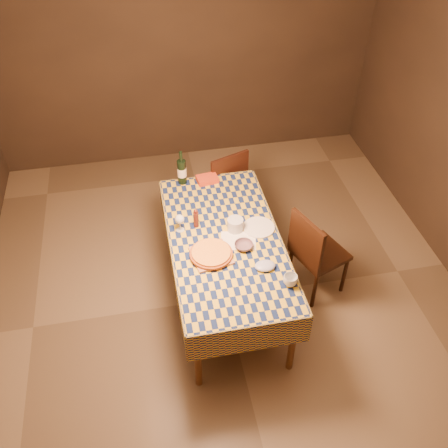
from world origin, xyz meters
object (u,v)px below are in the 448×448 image
(dining_table, at_px, (225,246))
(chair_far, at_px, (224,183))
(bowl, at_px, (244,246))
(chair_right, at_px, (314,251))
(cutting_board, at_px, (211,255))
(pizza, at_px, (211,253))
(wine_bottle, at_px, (182,171))
(white_plate, at_px, (259,227))

(dining_table, bearing_deg, chair_far, 79.46)
(bowl, distance_m, chair_right, 0.73)
(cutting_board, distance_m, pizza, 0.03)
(pizza, bearing_deg, wine_bottle, 95.38)
(dining_table, height_order, bowl, bowl)
(cutting_board, distance_m, white_plate, 0.53)
(wine_bottle, xyz_separation_m, white_plate, (0.56, -0.78, -0.12))
(dining_table, bearing_deg, white_plate, 14.50)
(white_plate, bearing_deg, chair_far, 96.34)
(wine_bottle, distance_m, chair_right, 1.43)
(wine_bottle, xyz_separation_m, chair_far, (0.45, 0.23, -0.38))
(pizza, relative_size, chair_right, 0.42)
(bowl, xyz_separation_m, chair_far, (0.07, 1.21, -0.27))
(pizza, bearing_deg, chair_right, 7.52)
(white_plate, distance_m, chair_far, 1.04)
(white_plate, bearing_deg, pizza, -151.16)
(dining_table, relative_size, bowl, 12.03)
(dining_table, xyz_separation_m, wine_bottle, (-0.25, 0.86, 0.21))
(dining_table, bearing_deg, pizza, -130.83)
(wine_bottle, distance_m, white_plate, 0.96)
(bowl, height_order, chair_right, chair_right)
(bowl, relative_size, chair_far, 0.16)
(cutting_board, bearing_deg, chair_right, 7.52)
(cutting_board, bearing_deg, dining_table, 49.17)
(chair_far, bearing_deg, wine_bottle, -153.31)
(wine_bottle, distance_m, chair_far, 0.63)
(cutting_board, height_order, wine_bottle, wine_bottle)
(dining_table, xyz_separation_m, pizza, (-0.15, -0.17, 0.11))
(cutting_board, height_order, pizza, pizza)
(dining_table, height_order, cutting_board, cutting_board)
(bowl, bearing_deg, dining_table, 134.93)
(dining_table, bearing_deg, bowl, -45.07)
(dining_table, height_order, pizza, pizza)
(dining_table, height_order, chair_far, chair_far)
(pizza, distance_m, wine_bottle, 1.04)
(wine_bottle, bearing_deg, white_plate, -54.16)
(chair_right, bearing_deg, bowl, -173.03)
(pizza, distance_m, chair_right, 1.00)
(pizza, relative_size, wine_bottle, 1.14)
(white_plate, bearing_deg, bowl, -130.75)
(bowl, bearing_deg, chair_far, 86.65)
(dining_table, height_order, chair_right, chair_right)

